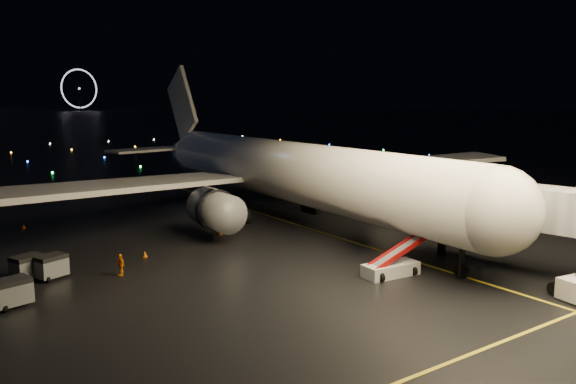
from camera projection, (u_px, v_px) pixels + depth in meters
name	position (u px, v px, depth m)	size (l,w,h in m)	color
lane_centre	(324.00, 233.00, 54.30)	(0.25, 80.00, 0.02)	gold
airliner	(270.00, 136.00, 61.52)	(62.13, 59.02, 17.60)	white
belt_loader	(391.00, 256.00, 40.78)	(6.24, 1.70, 3.02)	silver
crew_c	(121.00, 265.00, 40.97)	(0.95, 0.40, 1.63)	#FF8F03
safety_cone_0	(220.00, 232.00, 53.53)	(0.42, 0.42, 0.47)	#E45500
safety_cone_1	(229.00, 226.00, 56.10)	(0.41, 0.41, 0.47)	#E45500
safety_cone_2	(145.00, 254.00, 45.88)	(0.44, 0.44, 0.50)	#E45500
safety_cone_3	(24.00, 226.00, 56.10)	(0.42, 0.42, 0.48)	#E45500
ferris_wheel	(79.00, 90.00, 712.07)	(50.00, 4.00, 52.00)	black
taxiway_lights	(21.00, 159.00, 121.63)	(164.00, 92.00, 0.36)	black
baggage_cart_0	(51.00, 267.00, 40.24)	(2.04, 1.43, 1.74)	gray
baggage_cart_1	(28.00, 267.00, 40.07)	(2.07, 1.45, 1.76)	gray
baggage_cart_2	(12.00, 293.00, 34.71)	(2.11, 1.48, 1.79)	gray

